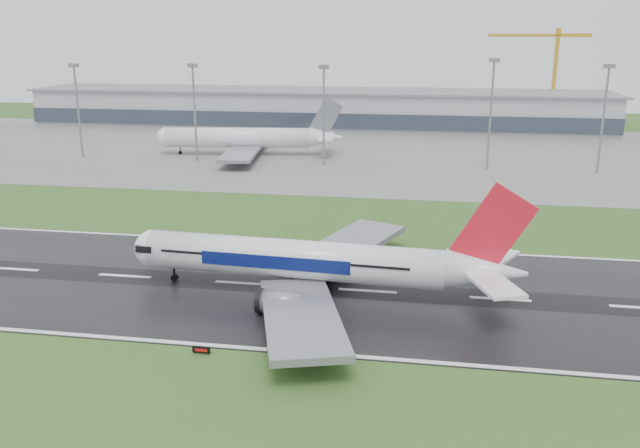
# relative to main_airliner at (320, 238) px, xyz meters

# --- Properties ---
(ground) EXTENTS (520.00, 520.00, 0.00)m
(ground) POSITION_rel_main_airliner_xyz_m (-32.85, 2.30, -9.01)
(ground) COLOR #2D511D
(ground) RESTS_ON ground
(runway) EXTENTS (400.00, 45.00, 0.10)m
(runway) POSITION_rel_main_airliner_xyz_m (-32.85, 2.30, -8.96)
(runway) COLOR black
(runway) RESTS_ON ground
(apron) EXTENTS (400.00, 130.00, 0.08)m
(apron) POSITION_rel_main_airliner_xyz_m (-32.85, 127.30, -8.97)
(apron) COLOR slate
(apron) RESTS_ON ground
(terminal) EXTENTS (240.00, 36.00, 15.00)m
(terminal) POSITION_rel_main_airliner_xyz_m (-32.85, 187.30, -1.51)
(terminal) COLOR #9799A2
(terminal) RESTS_ON ground
(main_airliner) EXTENTS (63.83, 61.14, 17.82)m
(main_airliner) POSITION_rel_main_airliner_xyz_m (0.00, 0.00, 0.00)
(main_airliner) COLOR white
(main_airliner) RESTS_ON runway
(parked_airliner) EXTENTS (68.79, 65.06, 18.22)m
(parked_airliner) POSITION_rel_main_airliner_xyz_m (-43.80, 115.46, 0.18)
(parked_airliner) COLOR white
(parked_airliner) RESTS_ON apron
(tower_crane) EXTENTS (41.21, 5.95, 40.93)m
(tower_crane) POSITION_rel_main_airliner_xyz_m (66.18, 202.30, 11.45)
(tower_crane) COLOR #C48B1E
(tower_crane) RESTS_ON ground
(runway_sign) EXTENTS (2.31, 0.62, 1.04)m
(runway_sign) POSITION_rel_main_airliner_xyz_m (-11.24, -21.88, -8.49)
(runway_sign) COLOR black
(runway_sign) RESTS_ON ground
(floodmast_1) EXTENTS (0.64, 0.64, 28.41)m
(floodmast_1) POSITION_rel_main_airliner_xyz_m (-94.66, 102.30, 5.19)
(floodmast_1) COLOR gray
(floodmast_1) RESTS_ON ground
(floodmast_2) EXTENTS (0.64, 0.64, 28.65)m
(floodmast_2) POSITION_rel_main_airliner_xyz_m (-56.01, 102.30, 5.31)
(floodmast_2) COLOR gray
(floodmast_2) RESTS_ON ground
(floodmast_3) EXTENTS (0.64, 0.64, 28.56)m
(floodmast_3) POSITION_rel_main_airliner_xyz_m (-15.81, 102.30, 5.27)
(floodmast_3) COLOR gray
(floodmast_3) RESTS_ON ground
(floodmast_4) EXTENTS (0.64, 0.64, 30.71)m
(floodmast_4) POSITION_rel_main_airliner_xyz_m (32.53, 102.30, 6.34)
(floodmast_4) COLOR gray
(floodmast_4) RESTS_ON ground
(floodmast_5) EXTENTS (0.64, 0.64, 29.31)m
(floodmast_5) POSITION_rel_main_airliner_xyz_m (63.16, 102.30, 5.64)
(floodmast_5) COLOR gray
(floodmast_5) RESTS_ON ground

